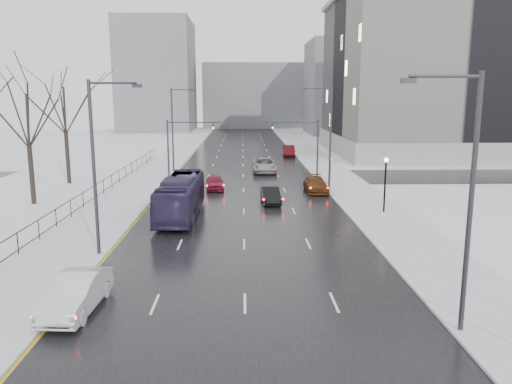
{
  "coord_description": "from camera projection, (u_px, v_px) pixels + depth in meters",
  "views": [
    {
      "loc": [
        -0.07,
        -7.85,
        9.14
      ],
      "look_at": [
        0.86,
        26.34,
        2.5
      ],
      "focal_mm": 35.0,
      "sensor_mm": 36.0,
      "label": 1
    }
  ],
  "objects": [
    {
      "name": "bus",
      "position": [
        181.0,
        197.0,
        37.98
      ],
      "size": [
        2.75,
        10.97,
        3.04
      ],
      "primitive_type": "imported",
      "rotation": [
        0.0,
        0.0,
        -0.02
      ],
      "color": "#2A2345",
      "rests_on": "road"
    },
    {
      "name": "streetlight_l_far",
      "position": [
        174.0,
        126.0,
        59.19
      ],
      "size": [
        2.95,
        0.25,
        10.0
      ],
      "color": "#2D2D33",
      "rests_on": "ground"
    },
    {
      "name": "no_uturn_sign",
      "position": [
        331.0,
        162.0,
        52.43
      ],
      "size": [
        0.6,
        0.06,
        2.7
      ],
      "color": "#2D2D33",
      "rests_on": "sidewalk_right"
    },
    {
      "name": "sedan_right_near",
      "position": [
        271.0,
        195.0,
        42.66
      ],
      "size": [
        1.71,
        4.25,
        1.37
      ],
      "primitive_type": "imported",
      "rotation": [
        0.0,
        0.0,
        0.06
      ],
      "color": "black",
      "rests_on": "road"
    },
    {
      "name": "sidewalk_left",
      "position": [
        166.0,
        163.0,
        68.03
      ],
      "size": [
        5.0,
        150.0,
        0.16
      ],
      "primitive_type": "cube",
      "color": "silver",
      "rests_on": "ground"
    },
    {
      "name": "bldg_far_left",
      "position": [
        157.0,
        76.0,
        128.87
      ],
      "size": [
        18.0,
        22.0,
        28.0
      ],
      "primitive_type": "cube",
      "color": "slate",
      "rests_on": "ground"
    },
    {
      "name": "sedan_right_cross",
      "position": [
        265.0,
        165.0,
        60.01
      ],
      "size": [
        2.83,
        6.12,
        1.7
      ],
      "primitive_type": "imported",
      "rotation": [
        0.0,
        0.0,
        -0.0
      ],
      "color": "gray",
      "rests_on": "road"
    },
    {
      "name": "bldg_far_right",
      "position": [
        358.0,
        88.0,
        120.95
      ],
      "size": [
        24.0,
        20.0,
        22.0
      ],
      "primitive_type": "cube",
      "color": "slate",
      "rests_on": "ground"
    },
    {
      "name": "streetlight_r_near",
      "position": [
        466.0,
        192.0,
        18.41
      ],
      "size": [
        2.95,
        0.25,
        10.0
      ],
      "color": "#2D2D33",
      "rests_on": "ground"
    },
    {
      "name": "streetlight_l_near",
      "position": [
        97.0,
        160.0,
        27.79
      ],
      "size": [
        2.95,
        0.25,
        10.0
      ],
      "color": "#2D2D33",
      "rests_on": "ground"
    },
    {
      "name": "sidewalk_right",
      "position": [
        319.0,
        162.0,
        68.59
      ],
      "size": [
        5.0,
        150.0,
        0.16
      ],
      "primitive_type": "cube",
      "color": "silver",
      "rests_on": "ground"
    },
    {
      "name": "tree_park_e",
      "position": [
        70.0,
        184.0,
        52.14
      ],
      "size": [
        9.45,
        9.45,
        13.5
      ],
      "primitive_type": null,
      "color": "black",
      "rests_on": "ground"
    },
    {
      "name": "iron_fence",
      "position": [
        75.0,
        204.0,
        38.37
      ],
      "size": [
        0.06,
        70.0,
        1.3
      ],
      "color": "black",
      "rests_on": "sidewalk_left"
    },
    {
      "name": "sedan_center_near",
      "position": [
        215.0,
        182.0,
        48.96
      ],
      "size": [
        2.04,
        4.31,
        1.42
      ],
      "primitive_type": "imported",
      "rotation": [
        0.0,
        0.0,
        0.09
      ],
      "color": "maroon",
      "rests_on": "road"
    },
    {
      "name": "civic_building",
      "position": [
        464.0,
        82.0,
        78.9
      ],
      "size": [
        41.0,
        31.0,
        24.8
      ],
      "color": "gray",
      "rests_on": "ground"
    },
    {
      "name": "cross_road",
      "position": [
        243.0,
        177.0,
        56.55
      ],
      "size": [
        130.0,
        10.0,
        0.04
      ],
      "primitive_type": "cube",
      "color": "black",
      "rests_on": "ground"
    },
    {
      "name": "sedan_right_far",
      "position": [
        316.0,
        184.0,
        47.76
      ],
      "size": [
        2.06,
        4.92,
        1.42
      ],
      "primitive_type": "imported",
      "rotation": [
        0.0,
        0.0,
        0.02
      ],
      "color": "#50290D",
      "rests_on": "road"
    },
    {
      "name": "tree_park_d",
      "position": [
        34.0,
        205.0,
        42.34
      ],
      "size": [
        8.75,
        8.75,
        12.5
      ],
      "primitive_type": null,
      "color": "black",
      "rests_on": "ground"
    },
    {
      "name": "lamppost_r_mid",
      "position": [
        385.0,
        177.0,
        38.62
      ],
      "size": [
        0.36,
        0.36,
        4.28
      ],
      "color": "black",
      "rests_on": "sidewalk_right"
    },
    {
      "name": "park_strip",
      "position": [
        96.0,
        163.0,
        67.79
      ],
      "size": [
        14.0,
        150.0,
        0.12
      ],
      "primitive_type": "cube",
      "color": "white",
      "rests_on": "ground"
    },
    {
      "name": "sedan_left_near",
      "position": [
        76.0,
        293.0,
        21.27
      ],
      "size": [
        2.0,
        4.98,
        1.61
      ],
      "primitive_type": "imported",
      "rotation": [
        0.0,
        0.0,
        -0.06
      ],
      "color": "silver",
      "rests_on": "road"
    },
    {
      "name": "road",
      "position": [
        243.0,
        163.0,
        68.32
      ],
      "size": [
        16.0,
        150.0,
        0.04
      ],
      "primitive_type": "cube",
      "color": "black",
      "rests_on": "ground"
    },
    {
      "name": "sedan_right_distant",
      "position": [
        289.0,
        151.0,
        75.79
      ],
      "size": [
        1.95,
        5.06,
        1.64
      ],
      "primitive_type": "imported",
      "rotation": [
        0.0,
        0.0,
        -0.04
      ],
      "color": "#3E0A0E",
      "rests_on": "road"
    },
    {
      "name": "streetlight_r_mid",
      "position": [
        328.0,
        133.0,
        47.85
      ],
      "size": [
        2.95,
        0.25,
        10.0
      ],
      "color": "#2D2D33",
      "rests_on": "ground"
    },
    {
      "name": "mast_signal_left",
      "position": [
        177.0,
        141.0,
        55.57
      ],
      "size": [
        6.1,
        0.33,
        6.5
      ],
      "color": "#2D2D33",
      "rests_on": "ground"
    },
    {
      "name": "mast_signal_right",
      "position": [
        308.0,
        141.0,
        55.96
      ],
      "size": [
        6.1,
        0.33,
        6.5
      ],
      "color": "#2D2D33",
      "rests_on": "ground"
    },
    {
      "name": "bldg_far_center",
      "position": [
        256.0,
        96.0,
        145.23
      ],
      "size": [
        30.0,
        18.0,
        18.0
      ],
      "primitive_type": "cube",
      "color": "slate",
      "rests_on": "ground"
    }
  ]
}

